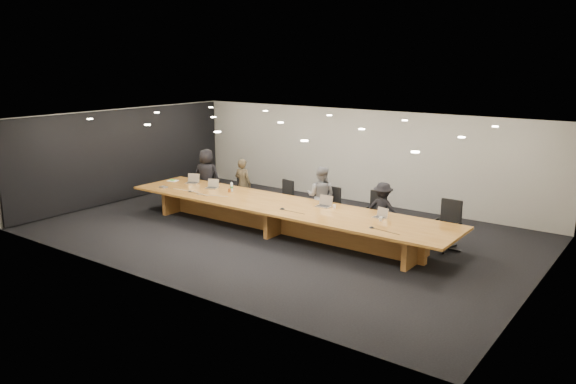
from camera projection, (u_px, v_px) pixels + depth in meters
name	position (u px, v px, depth m)	size (l,w,h in m)	color
ground	(281.00, 233.00, 14.06)	(12.00, 12.00, 0.00)	black
back_wall	(360.00, 156.00, 16.89)	(12.00, 0.02, 2.80)	beige
left_wall_panel	(125.00, 156.00, 17.15)	(0.08, 7.84, 2.74)	black
conference_table	(281.00, 213.00, 13.94)	(9.00, 1.80, 0.75)	brown
chair_far_left	(205.00, 183.00, 17.18)	(0.56, 0.56, 1.11)	black
chair_left	(237.00, 190.00, 16.40)	(0.53, 0.53, 1.04)	black
chair_mid_left	(283.00, 198.00, 15.47)	(0.52, 0.52, 1.02)	black
chair_mid_right	(329.00, 207.00, 14.46)	(0.54, 0.54, 1.06)	black
chair_right	(374.00, 213.00, 13.88)	(0.55, 0.55, 1.08)	black
chair_far_right	(446.00, 225.00, 12.69)	(0.59, 0.59, 1.17)	black
person_a	(207.00, 176.00, 16.83)	(0.81, 0.52, 1.65)	black
person_b	(243.00, 184.00, 16.15)	(0.54, 0.36, 1.49)	#332B1C
person_c	(321.00, 196.00, 14.52)	(0.76, 0.60, 1.57)	slate
person_d	(383.00, 210.00, 13.66)	(0.87, 0.50, 1.35)	black
laptop_a	(192.00, 179.00, 16.18)	(0.35, 0.26, 0.28)	#B8A68D
laptop_b	(212.00, 184.00, 15.57)	(0.32, 0.23, 0.25)	beige
laptop_d	(324.00, 201.00, 13.60)	(0.36, 0.26, 0.28)	tan
laptop_e	(380.00, 213.00, 12.66)	(0.29, 0.21, 0.23)	#BAA68E
water_bottle	(232.00, 187.00, 15.20)	(0.08, 0.08, 0.24)	#B4C5C2
amber_mug	(229.00, 190.00, 15.12)	(0.08, 0.08, 0.10)	brown
paper_cup_near	(334.00, 207.00, 13.47)	(0.08, 0.08, 0.09)	white
paper_cup_far	(381.00, 219.00, 12.42)	(0.08, 0.08, 0.09)	silver
notepad	(173.00, 181.00, 16.51)	(0.28, 0.23, 0.02)	silver
lime_gadget	(172.00, 180.00, 16.52)	(0.15, 0.08, 0.02)	#50CE37
av_box	(163.00, 187.00, 15.67)	(0.21, 0.16, 0.03)	#B1B0B5
mic_left	(190.00, 191.00, 15.16)	(0.11, 0.11, 0.03)	black
mic_center	(282.00, 208.00, 13.42)	(0.13, 0.13, 0.03)	black
mic_right	(372.00, 227.00, 11.93)	(0.12, 0.12, 0.03)	black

